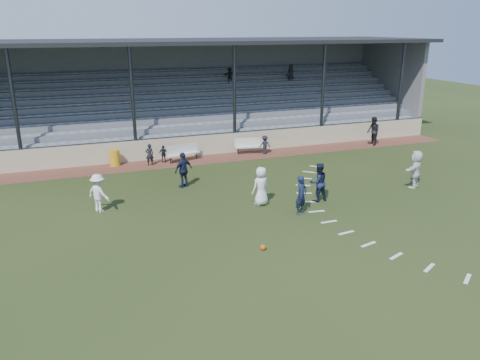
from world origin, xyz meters
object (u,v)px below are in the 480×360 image
(player_navy_lead, at_px, (301,195))
(bench_left, at_px, (183,151))
(official, at_px, (373,131))
(trash_bin, at_px, (115,158))
(bench_right, at_px, (251,144))
(player_white_lead, at_px, (261,186))
(football, at_px, (263,247))

(player_navy_lead, bearing_deg, bench_left, 77.37)
(player_navy_lead, distance_m, official, 13.28)
(trash_bin, xyz_separation_m, official, (16.28, -0.86, 0.47))
(trash_bin, bearing_deg, bench_right, -0.83)
(bench_right, xyz_separation_m, player_navy_lead, (-1.60, -9.69, 0.23))
(bench_right, relative_size, official, 1.11)
(trash_bin, distance_m, player_white_lead, 9.86)
(football, bearing_deg, bench_left, 89.73)
(player_white_lead, distance_m, player_navy_lead, 1.90)
(trash_bin, relative_size, official, 0.48)
(bench_right, xyz_separation_m, trash_bin, (-8.07, 0.12, -0.12))
(trash_bin, bearing_deg, football, -73.22)
(bench_right, height_order, football, bench_right)
(football, distance_m, player_white_lead, 4.42)
(trash_bin, bearing_deg, player_navy_lead, -56.58)
(bench_left, xyz_separation_m, trash_bin, (-3.78, 0.34, -0.12))
(player_white_lead, bearing_deg, player_navy_lead, 112.25)
(bench_left, height_order, trash_bin, bench_left)
(bench_right, height_order, player_navy_lead, player_navy_lead)
(football, xyz_separation_m, official, (12.55, 11.49, 0.84))
(player_white_lead, bearing_deg, trash_bin, -72.45)
(football, bearing_deg, trash_bin, 106.78)
(bench_right, distance_m, player_white_lead, 8.63)
(player_navy_lead, bearing_deg, player_white_lead, 98.84)
(official, bearing_deg, player_navy_lead, -40.86)
(player_navy_lead, bearing_deg, official, 13.89)
(football, bearing_deg, bench_right, 70.44)
(bench_right, distance_m, player_navy_lead, 9.83)
(football, height_order, player_white_lead, player_white_lead)
(bench_right, relative_size, trash_bin, 2.29)
(player_white_lead, height_order, official, official)
(bench_right, bearing_deg, trash_bin, -171.03)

